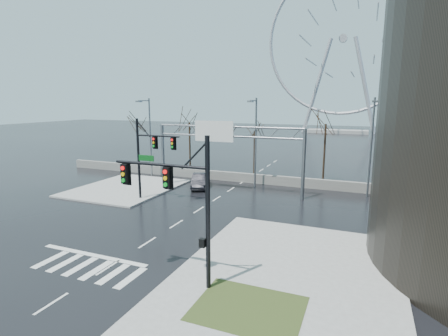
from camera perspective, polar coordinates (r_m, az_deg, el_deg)
The scene contains 18 objects.
ground at distance 25.22m, azimuth -12.39°, elevation -11.80°, with size 260.00×260.00×0.00m, color black.
sidewalk_right_ext at distance 23.33m, azimuth 11.99°, elevation -13.50°, with size 12.00×10.00×0.15m, color gray.
sidewalk_far at distance 40.66m, azimuth -15.62°, elevation -3.14°, with size 10.00×12.00×0.15m, color gray.
grass_strip at distance 17.49m, azimuth 4.01°, elevation -21.87°, with size 5.00×4.00×0.02m, color #2E3917.
barrier_wall at distance 42.27m, azimuth 3.09°, elevation -1.56°, with size 52.00×0.50×1.10m, color slate.
signal_mast_near at distance 17.79m, azimuth -6.71°, elevation -4.63°, with size 5.52×0.41×8.00m.
signal_mast_far at distance 34.36m, azimuth -12.33°, elevation 2.60°, with size 4.72×0.41×8.00m.
sign_gantry at distance 36.97m, azimuth 0.04°, elevation 3.96°, with size 16.36×0.40×7.60m.
streetlight_left at distance 45.24m, azimuth -12.21°, elevation 5.87°, with size 0.50×2.55×10.00m.
streetlight_mid at distance 39.10m, azimuth 5.06°, elevation 5.33°, with size 0.50×2.55×10.00m.
streetlight_right at distance 37.37m, azimuth 22.97°, elevation 4.26°, with size 0.50×2.55×10.00m.
tree_far_left at distance 53.48m, azimuth -14.00°, elevation 6.18°, with size 3.50×3.50×7.00m.
tree_left at distance 48.24m, azimuth -5.65°, elevation 6.45°, with size 3.75×3.75×7.50m.
tree_center at distance 45.78m, azimuth 5.02°, elevation 5.22°, with size 3.25×3.25×6.50m.
tree_right at distance 42.89m, azimuth 16.25°, elevation 5.86°, with size 3.90×3.90×7.80m.
tree_far_right at distance 43.36m, azimuth 26.84°, elevation 4.12°, with size 3.40×3.40×6.80m.
ferris_wheel at distance 115.53m, azimuth 18.81°, elevation 18.48°, with size 45.00×6.00×50.91m.
car at distance 39.58m, azimuth -3.96°, elevation -2.07°, with size 1.66×4.77×1.57m, color black.
Camera 1 is at (13.51, -19.02, 9.58)m, focal length 28.00 mm.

